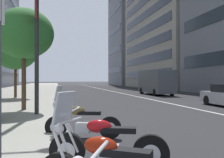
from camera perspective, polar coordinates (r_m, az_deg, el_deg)
sidewalk_right_plaza at (r=32.15m, az=-20.09°, el=-2.89°), size 160.00×9.74×0.15m
lane_centre_stripe at (r=37.60m, az=-0.38°, el=-2.60°), size 110.00×0.16×0.01m
motorcycle_mid_row at (r=4.87m, az=-1.08°, el=-14.55°), size 0.89×2.11×1.11m
motorcycle_far_end_row at (r=7.42m, az=-6.72°, el=-9.45°), size 0.83×2.09×1.47m
delivery_van_ahead at (r=28.47m, az=9.54°, el=-0.63°), size 6.14×2.05×2.58m
street_tree_far_plaza at (r=13.79m, az=-18.69°, el=9.34°), size 2.93×2.93×5.01m
street_tree_near_plaza_corner at (r=22.79m, az=-20.33°, el=5.67°), size 3.50×3.50×5.28m
office_tower_near_left at (r=57.42m, az=16.34°, el=15.07°), size 27.99×19.18×33.33m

